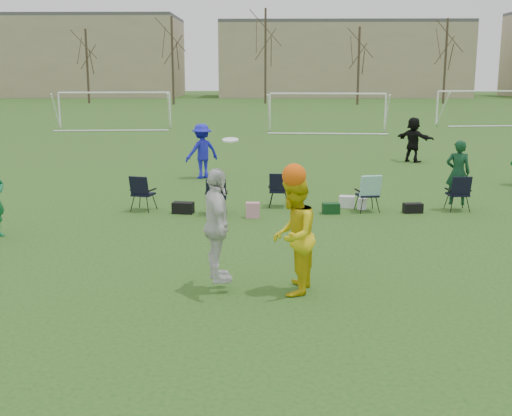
{
  "coord_description": "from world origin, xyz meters",
  "views": [
    {
      "loc": [
        0.13,
        -9.12,
        3.65
      ],
      "look_at": [
        -0.05,
        2.29,
        1.25
      ],
      "focal_mm": 45.0,
      "sensor_mm": 36.0,
      "label": 1
    }
  ],
  "objects_px": {
    "fielder_blue": "(202,151)",
    "fielder_black": "(413,140)",
    "center_contest": "(262,230)",
    "goal_right": "(486,98)",
    "goal_mid": "(327,101)",
    "goal_left": "(115,100)"
  },
  "relations": [
    {
      "from": "fielder_blue",
      "to": "fielder_black",
      "type": "distance_m",
      "value": 9.52
    },
    {
      "from": "fielder_blue",
      "to": "center_contest",
      "type": "distance_m",
      "value": 12.31
    },
    {
      "from": "fielder_blue",
      "to": "goal_right",
      "type": "height_order",
      "value": "goal_right"
    },
    {
      "from": "goal_mid",
      "to": "goal_right",
      "type": "distance_m",
      "value": 13.42
    },
    {
      "from": "fielder_blue",
      "to": "fielder_black",
      "type": "relative_size",
      "value": 1.02
    },
    {
      "from": "goal_mid",
      "to": "goal_left",
      "type": "bearing_deg",
      "value": 175.87
    },
    {
      "from": "fielder_blue",
      "to": "goal_mid",
      "type": "height_order",
      "value": "goal_mid"
    },
    {
      "from": "goal_mid",
      "to": "fielder_black",
      "type": "bearing_deg",
      "value": -76.83
    },
    {
      "from": "fielder_black",
      "to": "goal_mid",
      "type": "bearing_deg",
      "value": -34.71
    },
    {
      "from": "fielder_blue",
      "to": "fielder_black",
      "type": "bearing_deg",
      "value": 173.77
    },
    {
      "from": "fielder_black",
      "to": "goal_right",
      "type": "distance_m",
      "value": 22.43
    },
    {
      "from": "center_contest",
      "to": "goal_left",
      "type": "bearing_deg",
      "value": 107.1
    },
    {
      "from": "goal_mid",
      "to": "goal_right",
      "type": "xyz_separation_m",
      "value": [
        12.0,
        6.0,
        0.0
      ]
    },
    {
      "from": "fielder_blue",
      "to": "goal_right",
      "type": "xyz_separation_m",
      "value": [
        18.14,
        24.61,
        0.96
      ]
    },
    {
      "from": "fielder_blue",
      "to": "goal_mid",
      "type": "relative_size",
      "value": 0.26
    },
    {
      "from": "fielder_black",
      "to": "goal_left",
      "type": "bearing_deg",
      "value": 1.3
    },
    {
      "from": "fielder_black",
      "to": "goal_right",
      "type": "height_order",
      "value": "goal_right"
    },
    {
      "from": "goal_left",
      "to": "goal_right",
      "type": "relative_size",
      "value": 1.01
    },
    {
      "from": "fielder_black",
      "to": "center_contest",
      "type": "bearing_deg",
      "value": 115.49
    },
    {
      "from": "goal_right",
      "to": "goal_mid",
      "type": "bearing_deg",
      "value": -161.43
    },
    {
      "from": "center_contest",
      "to": "fielder_black",
      "type": "bearing_deg",
      "value": 69.37
    },
    {
      "from": "center_contest",
      "to": "goal_right",
      "type": "xyz_separation_m",
      "value": [
        15.93,
        36.72,
        0.84
      ]
    }
  ]
}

